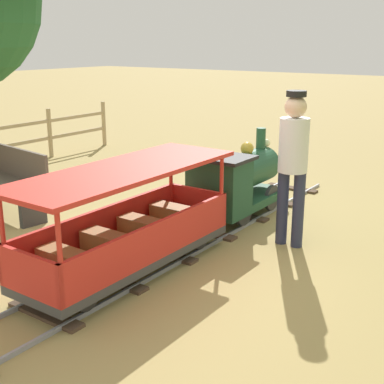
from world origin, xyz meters
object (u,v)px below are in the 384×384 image
(conductor_person, at_px, (293,157))
(passenger_car, at_px, (128,230))
(park_bench, at_px, (10,182))
(locomotive, at_px, (236,180))

(conductor_person, bearing_deg, passenger_car, -120.85)
(conductor_person, distance_m, park_bench, 3.48)
(passenger_car, distance_m, park_bench, 2.42)
(conductor_person, relative_size, park_bench, 1.21)
(locomotive, height_order, conductor_person, conductor_person)
(locomotive, height_order, passenger_car, locomotive)
(passenger_car, distance_m, conductor_person, 1.84)
(passenger_car, xyz_separation_m, conductor_person, (0.90, 1.51, 0.53))
(passenger_car, height_order, park_bench, passenger_car)
(locomotive, height_order, park_bench, locomotive)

